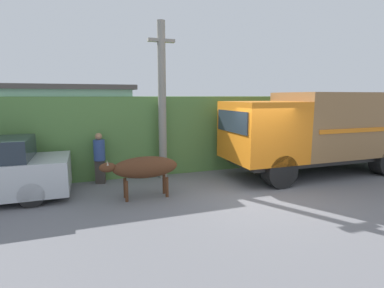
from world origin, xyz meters
TOP-DOWN VIEW (x-y plane):
  - ground_plane at (0.00, 0.00)m, footprint 60.00×60.00m
  - hillside_embankment at (0.00, 5.89)m, footprint 32.00×5.32m
  - building_backdrop at (-6.29, 4.51)m, footprint 6.67×2.70m
  - cargo_truck at (3.52, 1.46)m, footprint 7.34×2.38m
  - brown_cow at (-3.20, 1.01)m, footprint 2.17×0.61m
  - pedestrian_on_hill at (-4.30, 2.89)m, footprint 0.43×0.43m
  - utility_pole at (-2.18, 2.89)m, footprint 0.90×0.27m

SIDE VIEW (x-z plane):
  - ground_plane at x=0.00m, z-range 0.00..0.00m
  - brown_cow at x=-3.20m, z-range 0.28..1.46m
  - pedestrian_on_hill at x=-4.30m, z-range 0.08..1.75m
  - hillside_embankment at x=0.00m, z-range 0.00..2.83m
  - building_backdrop at x=-6.29m, z-range 0.01..3.24m
  - cargo_truck at x=3.52m, z-range 0.21..3.19m
  - utility_pole at x=-2.18m, z-range 0.10..5.39m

